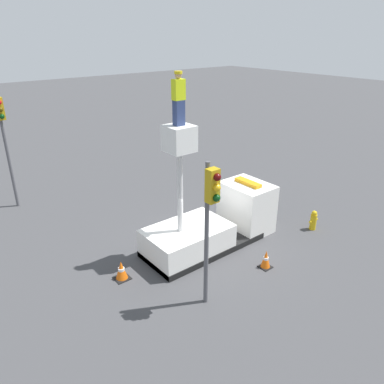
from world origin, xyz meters
TOP-DOWN VIEW (x-y plane):
  - ground_plane at (0.00, 0.00)m, footprint 120.00×120.00m
  - bucket_truck at (0.56, 0.00)m, footprint 5.74×2.15m
  - worker at (-1.14, 0.00)m, footprint 0.40×0.26m
  - traffic_light_pole at (-2.09, -2.73)m, footprint 0.34×0.57m
  - traffic_light_across at (-4.75, 8.64)m, footprint 0.34×0.57m
  - fire_hydrant at (4.73, -1.90)m, footprint 0.51×0.27m
  - traffic_cone_rear at (-3.61, 0.19)m, footprint 0.53×0.53m
  - traffic_cone_curbside at (0.88, -2.53)m, footprint 0.43×0.43m

SIDE VIEW (x-z plane):
  - ground_plane at x=0.00m, z-range 0.00..0.00m
  - traffic_cone_rear at x=-3.61m, z-range -0.02..0.68m
  - traffic_cone_curbside at x=0.88m, z-range -0.02..0.69m
  - fire_hydrant at x=4.73m, z-range -0.01..0.89m
  - bucket_truck at x=0.56m, z-range -1.69..3.48m
  - traffic_light_pole at x=-2.09m, z-range 1.00..5.79m
  - traffic_light_across at x=-4.75m, z-range 1.14..6.66m
  - worker at x=-1.14m, z-range 5.18..6.92m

